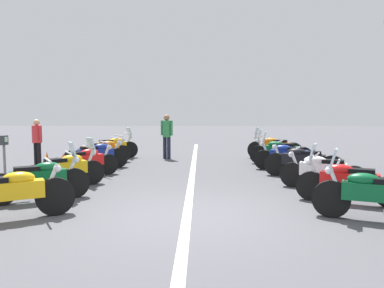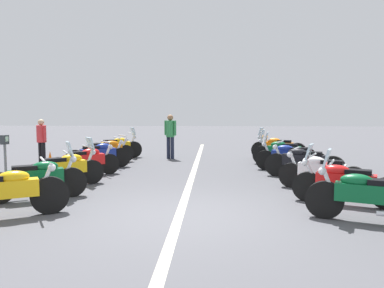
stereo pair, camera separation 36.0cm
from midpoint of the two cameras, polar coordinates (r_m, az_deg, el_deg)
ground_plane at (r=6.86m, az=-2.31°, el=-10.76°), size 80.00×80.00×0.00m
lane_centre_stripe at (r=11.35m, az=-0.86°, el=-4.44°), size 19.56×0.16×0.01m
motorcycle_left_row_0 at (r=7.27m, az=-26.95°, el=-6.59°), size 1.23×1.98×1.02m
motorcycle_left_row_1 at (r=8.53m, az=-22.81°, el=-4.82°), size 1.15×1.84×1.21m
motorcycle_left_row_2 at (r=9.81m, az=-19.26°, el=-3.52°), size 1.35×1.63×1.20m
motorcycle_left_row_3 at (r=11.21m, az=-16.68°, el=-2.49°), size 1.36×1.72×0.98m
motorcycle_left_row_4 at (r=12.57m, az=-14.87°, el=-1.59°), size 1.24×1.86×1.00m
motorcycle_left_row_5 at (r=13.79m, az=-13.73°, el=-1.03°), size 1.36×1.70×0.99m
motorcycle_left_row_6 at (r=15.11m, az=-12.46°, el=-0.42°), size 1.21×1.88×1.21m
motorcycle_right_row_0 at (r=7.06m, az=24.00°, el=-6.82°), size 0.97×1.91×1.22m
motorcycle_right_row_1 at (r=8.21m, az=21.01°, el=-5.20°), size 1.04×1.95×1.19m
motorcycle_right_row_2 at (r=9.52m, az=17.79°, el=-3.81°), size 1.00×1.89×0.98m
motorcycle_right_row_3 at (r=11.02m, az=15.27°, el=-2.48°), size 1.05×2.06×1.01m
motorcycle_right_row_4 at (r=12.27m, az=13.28°, el=-1.70°), size 0.84×2.14×1.20m
motorcycle_right_row_5 at (r=13.51m, az=12.23°, el=-1.06°), size 0.90×2.09×1.21m
motorcycle_right_row_6 at (r=14.92m, az=11.42°, el=-0.44°), size 1.00×1.99×1.23m
parking_meter at (r=10.00m, az=-27.15°, el=-1.10°), size 0.20×0.15×1.29m
traffic_cone_1 at (r=12.61m, az=-21.56°, el=-2.52°), size 0.36×0.36×0.61m
bystander_0 at (r=14.81m, az=-4.49°, el=1.66°), size 0.32×0.48×1.72m
bystander_1 at (r=14.09m, az=-22.80°, el=0.75°), size 0.34×0.45×1.57m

